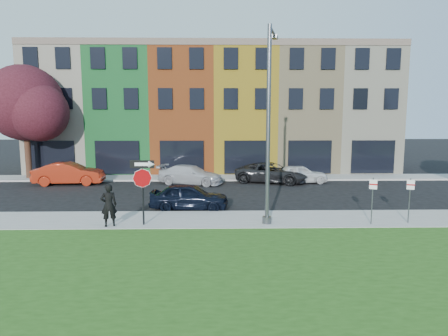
{
  "coord_description": "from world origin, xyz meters",
  "views": [
    {
      "loc": [
        -2.35,
        -14.79,
        4.95
      ],
      "look_at": [
        -1.97,
        4.0,
        2.33
      ],
      "focal_mm": 32.0,
      "sensor_mm": 36.0,
      "label": 1
    }
  ],
  "objects_px": {
    "street_lamp": "(269,126)",
    "sedan_near": "(189,196)",
    "man": "(109,205)",
    "stop_sign": "(142,179)"
  },
  "relations": [
    {
      "from": "street_lamp",
      "to": "sedan_near",
      "type": "bearing_deg",
      "value": 155.81
    },
    {
      "from": "man",
      "to": "street_lamp",
      "type": "bearing_deg",
      "value": 165.72
    },
    {
      "from": "sedan_near",
      "to": "stop_sign",
      "type": "bearing_deg",
      "value": 154.37
    },
    {
      "from": "street_lamp",
      "to": "man",
      "type": "bearing_deg",
      "value": -161.7
    },
    {
      "from": "man",
      "to": "sedan_near",
      "type": "relative_size",
      "value": 0.45
    },
    {
      "from": "man",
      "to": "sedan_near",
      "type": "bearing_deg",
      "value": -151.75
    },
    {
      "from": "stop_sign",
      "to": "street_lamp",
      "type": "relative_size",
      "value": 0.33
    },
    {
      "from": "sedan_near",
      "to": "street_lamp",
      "type": "height_order",
      "value": "street_lamp"
    },
    {
      "from": "stop_sign",
      "to": "sedan_near",
      "type": "distance_m",
      "value": 3.94
    },
    {
      "from": "stop_sign",
      "to": "street_lamp",
      "type": "xyz_separation_m",
      "value": [
        5.43,
        0.32,
        2.24
      ]
    }
  ]
}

